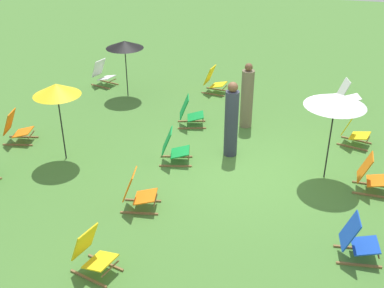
# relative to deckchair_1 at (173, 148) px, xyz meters

# --- Properties ---
(ground_plane) EXTENTS (40.00, 40.00, 0.00)m
(ground_plane) POSITION_rel_deckchair_1_xyz_m (0.06, -1.63, -0.37)
(ground_plane) COLOR #477A33
(deckchair_1) EXTENTS (0.63, 0.85, 0.83)m
(deckchair_1) POSITION_rel_deckchair_1_xyz_m (0.00, 0.00, 0.00)
(deckchair_1) COLOR olive
(deckchair_1) RESTS_ON ground
(deckchair_2) EXTENTS (0.67, 0.86, 0.83)m
(deckchair_2) POSITION_rel_deckchair_1_xyz_m (-3.80, 0.27, 0.00)
(deckchair_2) COLOR olive
(deckchair_2) RESTS_ON ground
(deckchair_3) EXTENTS (0.67, 0.86, 0.83)m
(deckchair_3) POSITION_rel_deckchair_1_xyz_m (1.98, -4.10, 0.00)
(deckchair_3) COLOR olive
(deckchair_3) RESTS_ON ground
(deckchair_4) EXTENTS (0.66, 0.86, 0.83)m
(deckchair_4) POSITION_rel_deckchair_1_xyz_m (1.99, 0.13, 0.00)
(deckchair_4) COLOR olive
(deckchair_4) RESTS_ON ground
(deckchair_5) EXTENTS (0.50, 0.78, 0.83)m
(deckchair_5) POSITION_rel_deckchair_1_xyz_m (-0.11, -4.35, 0.00)
(deckchair_5) COLOR olive
(deckchair_5) RESTS_ON ground
(deckchair_6) EXTENTS (0.62, 0.84, 0.83)m
(deckchair_6) POSITION_rel_deckchair_1_xyz_m (0.00, 4.11, 0.00)
(deckchair_6) COLOR olive
(deckchair_6) RESTS_ON ground
(deckchair_8) EXTENTS (0.65, 0.86, 0.83)m
(deckchair_8) POSITION_rel_deckchair_1_xyz_m (4.35, -4.00, 0.00)
(deckchair_8) COLOR olive
(deckchair_8) RESTS_ON ground
(deckchair_9) EXTENTS (0.59, 0.82, 0.83)m
(deckchair_9) POSITION_rel_deckchair_1_xyz_m (4.49, 0.00, 0.00)
(deckchair_9) COLOR olive
(deckchair_9) RESTS_ON ground
(deckchair_10) EXTENTS (0.67, 0.86, 0.83)m
(deckchair_10) POSITION_rel_deckchair_1_xyz_m (4.22, 3.63, 0.00)
(deckchair_10) COLOR olive
(deckchair_10) RESTS_ON ground
(deckchair_11) EXTENTS (0.60, 0.83, 0.83)m
(deckchair_11) POSITION_rel_deckchair_1_xyz_m (-1.92, 0.18, 0.00)
(deckchair_11) COLOR olive
(deckchair_11) RESTS_ON ground
(deckchair_12) EXTENTS (0.55, 0.80, 0.83)m
(deckchair_12) POSITION_rel_deckchair_1_xyz_m (-2.37, -3.98, 0.00)
(deckchair_12) COLOR olive
(deckchair_12) RESTS_ON ground
(umbrella_0) EXTENTS (1.28, 1.28, 2.01)m
(umbrella_0) POSITION_rel_deckchair_1_xyz_m (0.19, -3.43, 1.49)
(umbrella_0) COLOR black
(umbrella_0) RESTS_ON ground
(umbrella_1) EXTENTS (1.07, 1.07, 1.89)m
(umbrella_1) POSITION_rel_deckchair_1_xyz_m (-0.48, 2.53, 1.38)
(umbrella_1) COLOR black
(umbrella_1) RESTS_ON ground
(umbrella_2) EXTENTS (1.12, 1.12, 1.73)m
(umbrella_2) POSITION_rel_deckchair_1_xyz_m (3.53, 2.52, 1.25)
(umbrella_2) COLOR black
(umbrella_2) RESTS_ON ground
(person_0) EXTENTS (0.43, 0.43, 1.76)m
(person_0) POSITION_rel_deckchair_1_xyz_m (2.34, -1.34, 0.46)
(person_0) COLOR #72664C
(person_0) RESTS_ON ground
(person_1) EXTENTS (0.45, 0.45, 1.85)m
(person_1) POSITION_rel_deckchair_1_xyz_m (0.70, -1.21, 0.51)
(person_1) COLOR #333847
(person_1) RESTS_ON ground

